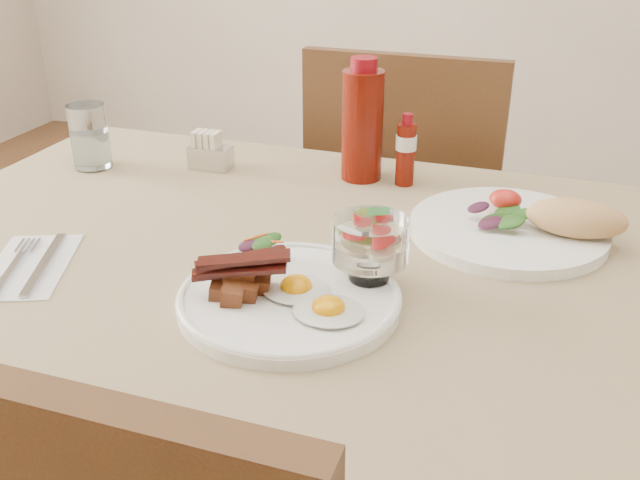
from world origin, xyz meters
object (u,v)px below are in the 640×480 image
Objects in this scene: hot_sauce_bottle at (406,151)px; chair_far at (407,219)px; main_plate at (289,299)px; water_glass at (90,140)px; sugar_caddy at (210,153)px; table at (313,311)px; fruit_cup at (370,241)px; ketchup_bottle at (362,123)px; second_plate at (524,225)px.

chair_far is at bearing 99.85° from hot_sauce_bottle.
water_glass is at bearing 146.78° from main_plate.
main_plate is at bearing -53.57° from sugar_caddy.
table is at bearing -22.83° from water_glass.
hot_sauce_bottle reaches higher than fruit_cup.
main_plate is (0.02, -0.79, 0.24)m from chair_far.
water_glass reaches higher than table.
fruit_cup reaches higher than sugar_caddy.
ketchup_bottle is at bearing 93.64° from table.
chair_far is 0.83m from main_plate.
hot_sauce_bottle is (0.06, 0.32, 0.15)m from table.
sugar_caddy is at bearing -127.93° from chair_far.
sugar_caddy is at bearing 137.10° from table.
fruit_cup is at bearing -82.21° from chair_far.
table is 0.20m from fruit_cup.
hot_sauce_bottle is (-0.04, 0.38, -0.01)m from fruit_cup.
water_glass is (-0.51, 0.22, 0.14)m from table.
main_plate is at bearing -88.89° from chair_far.
chair_far is at bearing 86.54° from ketchup_bottle.
second_plate reaches higher than sugar_caddy.
sugar_caddy is 0.22m from water_glass.
fruit_cup is at bearing -24.20° from water_glass.
table is 0.16m from main_plate.
fruit_cup is 0.52m from sugar_caddy.
table is 0.34m from second_plate.
water_glass is (-0.79, 0.05, 0.03)m from second_plate.
fruit_cup reaches higher than table.
water_glass is at bearing 157.17° from table.
ketchup_bottle is at bearing 175.65° from hot_sauce_bottle.
hot_sauce_bottle is (0.08, -0.01, -0.04)m from ketchup_bottle.
chair_far is at bearing 41.27° from water_glass.
table is 0.68m from chair_far.
ketchup_bottle is (-0.02, -0.34, 0.33)m from chair_far.
fruit_cup is at bearing -30.80° from table.
second_plate is 2.50× the size of hot_sauce_bottle.
main_plate is 1.30× the size of ketchup_bottle.
table is 4.75× the size of main_plate.
fruit_cup is at bearing 40.20° from main_plate.
main_plate is 2.19× the size of hot_sauce_bottle.
chair_far is at bearing 50.82° from sugar_caddy.
chair_far reaches higher than second_plate.
chair_far is (0.00, 0.66, -0.14)m from table.
fruit_cup is at bearing -128.30° from second_plate.
second_plate is (0.28, 0.17, 0.11)m from table.
ketchup_bottle is at bearing 7.86° from sugar_caddy.
hot_sauce_bottle reaches higher than table.
ketchup_bottle reaches higher than hot_sauce_bottle.
fruit_cup is (0.08, 0.07, 0.06)m from main_plate.
table is at bearing 96.74° from main_plate.
sugar_caddy is at bearing 16.78° from water_glass.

